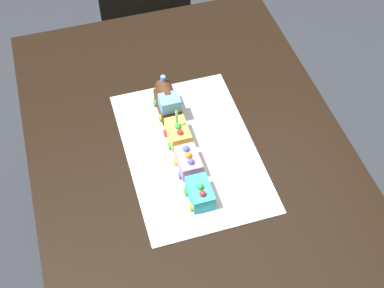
% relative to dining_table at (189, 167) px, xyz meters
% --- Properties ---
extents(ground_plane, '(8.00, 8.00, 0.00)m').
position_rel_dining_table_xyz_m(ground_plane, '(0.00, 0.00, -0.63)').
color(ground_plane, '#2D3038').
extents(dining_table, '(1.40, 1.00, 0.74)m').
position_rel_dining_table_xyz_m(dining_table, '(0.00, 0.00, 0.00)').
color(dining_table, black).
rests_on(dining_table, ground).
extents(chair, '(0.44, 0.44, 0.86)m').
position_rel_dining_table_xyz_m(chair, '(-1.03, 0.08, -0.16)').
color(chair, black).
rests_on(chair, ground).
extents(cake_board, '(0.60, 0.40, 0.00)m').
position_rel_dining_table_xyz_m(cake_board, '(0.02, 0.00, 0.11)').
color(cake_board, silver).
rests_on(cake_board, dining_table).
extents(cake_locomotive, '(0.14, 0.08, 0.12)m').
position_rel_dining_table_xyz_m(cake_locomotive, '(-0.17, -0.03, 0.16)').
color(cake_locomotive, '#472816').
rests_on(cake_locomotive, cake_board).
extents(cake_car_tanker_lemon, '(0.10, 0.08, 0.07)m').
position_rel_dining_table_xyz_m(cake_car_tanker_lemon, '(-0.04, -0.03, 0.14)').
color(cake_car_tanker_lemon, '#F4E04C').
rests_on(cake_car_tanker_lemon, cake_board).
extents(cake_car_hopper_bubblegum, '(0.10, 0.08, 0.07)m').
position_rel_dining_table_xyz_m(cake_car_hopper_bubblegum, '(0.08, -0.03, 0.14)').
color(cake_car_hopper_bubblegum, pink).
rests_on(cake_car_hopper_bubblegum, cake_board).
extents(cake_car_gondola_turquoise, '(0.10, 0.08, 0.07)m').
position_rel_dining_table_xyz_m(cake_car_gondola_turquoise, '(0.20, -0.03, 0.14)').
color(cake_car_gondola_turquoise, '#38B7C6').
rests_on(cake_car_gondola_turquoise, cake_board).
extents(birthday_candle, '(0.01, 0.01, 0.06)m').
position_rel_dining_table_xyz_m(birthday_candle, '(-0.05, -0.03, 0.21)').
color(birthday_candle, '#66D872').
rests_on(birthday_candle, cake_car_tanker_lemon).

